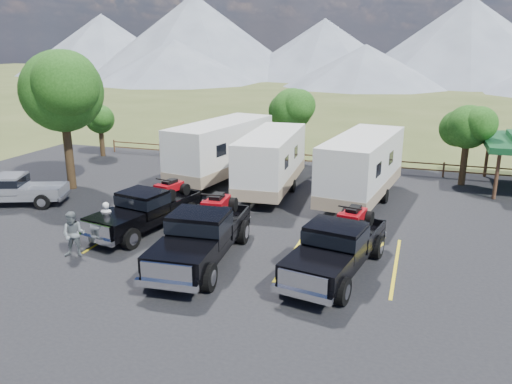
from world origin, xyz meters
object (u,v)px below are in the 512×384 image
(tree_big_nw, at_px, (62,91))
(trailer_center, at_px, (271,162))
(rig_center, at_px, (202,234))
(trailer_right, at_px, (362,168))
(rig_right, at_px, (337,246))
(person_b, at_px, (74,234))
(rig_left, at_px, (147,208))
(pickup_silver, at_px, (14,189))
(person_a, at_px, (107,221))
(trailer_left, at_px, (221,150))

(tree_big_nw, xyz_separation_m, trailer_center, (11.23, 2.88, -3.80))
(rig_center, bearing_deg, trailer_right, 58.49)
(tree_big_nw, relative_size, rig_right, 1.17)
(tree_big_nw, height_order, person_b, tree_big_nw)
(rig_left, relative_size, rig_right, 0.96)
(trailer_right, relative_size, pickup_silver, 1.81)
(rig_center, relative_size, rig_right, 1.04)
(person_b, bearing_deg, person_a, 65.78)
(pickup_silver, bearing_deg, person_a, 49.98)
(rig_center, relative_size, person_a, 4.16)
(trailer_center, distance_m, trailer_right, 5.01)
(pickup_silver, bearing_deg, person_b, 37.05)
(trailer_left, height_order, person_b, trailer_left)
(trailer_center, bearing_deg, trailer_left, 153.55)
(trailer_center, relative_size, pickup_silver, 1.73)
(tree_big_nw, distance_m, rig_right, 18.19)
(rig_right, distance_m, person_b, 10.19)
(rig_left, distance_m, person_b, 3.76)
(tree_big_nw, distance_m, trailer_right, 16.87)
(person_b, bearing_deg, rig_right, -8.53)
(rig_left, bearing_deg, pickup_silver, -175.25)
(tree_big_nw, bearing_deg, trailer_left, 29.96)
(rig_right, bearing_deg, rig_center, -163.24)
(rig_center, xyz_separation_m, trailer_center, (-0.18, 9.68, 0.66))
(pickup_silver, bearing_deg, rig_right, 60.34)
(rig_left, distance_m, pickup_silver, 8.42)
(rig_right, distance_m, person_a, 9.85)
(trailer_left, xyz_separation_m, pickup_silver, (-8.33, -7.97, -1.04))
(pickup_silver, bearing_deg, rig_center, 54.10)
(rig_center, height_order, trailer_left, trailer_left)
(tree_big_nw, xyz_separation_m, trailer_right, (16.23, 2.71, -3.72))
(pickup_silver, xyz_separation_m, person_a, (7.37, -2.54, 0.00))
(rig_right, relative_size, person_b, 3.64)
(rig_left, xyz_separation_m, trailer_left, (-0.04, 8.88, 0.89))
(rig_right, bearing_deg, trailer_left, 139.97)
(person_b, bearing_deg, pickup_silver, 128.98)
(trailer_left, bearing_deg, person_b, -85.01)
(tree_big_nw, distance_m, person_b, 11.33)
(person_b, bearing_deg, rig_center, -4.74)
(trailer_center, bearing_deg, person_a, -120.84)
(rig_left, relative_size, trailer_center, 0.66)
(rig_right, bearing_deg, rig_left, 179.06)
(rig_left, bearing_deg, person_a, -110.56)
(trailer_left, distance_m, trailer_center, 3.92)
(rig_right, distance_m, trailer_right, 8.94)
(trailer_left, relative_size, trailer_right, 1.02)
(tree_big_nw, distance_m, trailer_left, 9.53)
(trailer_center, height_order, person_a, trailer_center)
(person_a, xyz_separation_m, person_b, (-0.17, -1.95, 0.08))
(trailer_left, xyz_separation_m, person_a, (-0.96, -10.50, -1.04))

